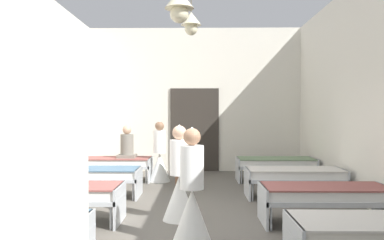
# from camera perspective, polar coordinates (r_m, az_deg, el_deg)

# --- Properties ---
(ground_plane) EXTENTS (6.71, 11.69, 0.10)m
(ground_plane) POSITION_cam_1_polar(r_m,az_deg,el_deg) (6.17, -0.13, -15.12)
(ground_plane) COLOR #59544C
(room_shell) EXTENTS (6.51, 11.29, 4.16)m
(room_shell) POSITION_cam_1_polar(r_m,az_deg,el_deg) (7.25, 0.05, 4.29)
(room_shell) COLOR silver
(room_shell) RESTS_ON ground
(bed_left_row_2) EXTENTS (1.90, 0.84, 0.57)m
(bed_left_row_2) POSITION_cam_1_polar(r_m,az_deg,el_deg) (6.41, -18.66, -10.06)
(bed_left_row_2) COLOR #B7BCC1
(bed_left_row_2) RESTS_ON ground
(bed_right_row_2) EXTENTS (1.90, 0.84, 0.57)m
(bed_right_row_2) POSITION_cam_1_polar(r_m,az_deg,el_deg) (6.34, 18.61, -10.18)
(bed_right_row_2) COLOR #B7BCC1
(bed_right_row_2) RESTS_ON ground
(bed_left_row_3) EXTENTS (1.90, 0.84, 0.57)m
(bed_left_row_3) POSITION_cam_1_polar(r_m,az_deg,el_deg) (8.20, -14.17, -7.66)
(bed_left_row_3) COLOR #B7BCC1
(bed_left_row_3) RESTS_ON ground
(bed_right_row_3) EXTENTS (1.90, 0.84, 0.57)m
(bed_right_row_3) POSITION_cam_1_polar(r_m,az_deg,el_deg) (8.15, 14.51, -7.72)
(bed_right_row_3) COLOR #B7BCC1
(bed_right_row_3) RESTS_ON ground
(bed_left_row_4) EXTENTS (1.90, 0.84, 0.57)m
(bed_left_row_4) POSITION_cam_1_polar(r_m,az_deg,el_deg) (10.03, -11.32, -6.11)
(bed_left_row_4) COLOR #B7BCC1
(bed_left_row_4) RESTS_ON ground
(bed_right_row_4) EXTENTS (1.90, 0.84, 0.57)m
(bed_right_row_4) POSITION_cam_1_polar(r_m,az_deg,el_deg) (9.99, 11.93, -6.14)
(bed_right_row_4) COLOR #B7BCC1
(bed_right_row_4) RESTS_ON ground
(nurse_near_aisle) EXTENTS (0.52, 0.52, 1.49)m
(nurse_near_aisle) POSITION_cam_1_polar(r_m,az_deg,el_deg) (6.22, -1.82, -9.50)
(nurse_near_aisle) COLOR white
(nurse_near_aisle) RESTS_ON ground
(nurse_mid_aisle) EXTENTS (0.52, 0.52, 1.49)m
(nurse_mid_aisle) POSITION_cam_1_polar(r_m,az_deg,el_deg) (9.76, -4.69, -5.76)
(nurse_mid_aisle) COLOR white
(nurse_mid_aisle) RESTS_ON ground
(nurse_far_aisle) EXTENTS (0.52, 0.52, 1.49)m
(nurse_far_aisle) POSITION_cam_1_polar(r_m,az_deg,el_deg) (5.10, -0.00, -11.80)
(nurse_far_aisle) COLOR white
(nurse_far_aisle) RESTS_ON ground
(patient_seated_primary) EXTENTS (0.44, 0.44, 0.80)m
(patient_seated_primary) POSITION_cam_1_polar(r_m,az_deg,el_deg) (9.92, -9.35, -3.68)
(patient_seated_primary) COLOR slate
(patient_seated_primary) RESTS_ON bed_left_row_4
(potted_plant) EXTENTS (0.47, 0.47, 1.07)m
(potted_plant) POSITION_cam_1_polar(r_m,az_deg,el_deg) (9.24, -1.49, -5.24)
(potted_plant) COLOR brown
(potted_plant) RESTS_ON ground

